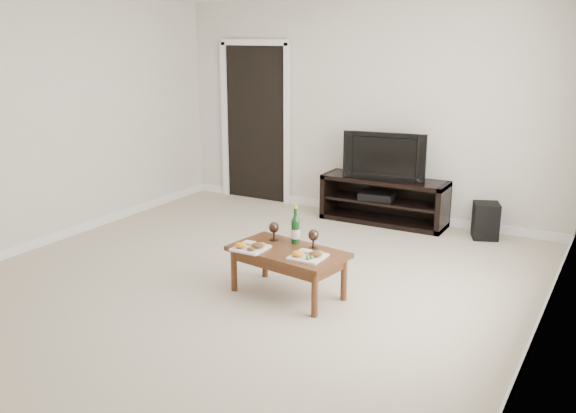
# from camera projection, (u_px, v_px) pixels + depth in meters

# --- Properties ---
(floor) EXTENTS (5.50, 5.50, 0.00)m
(floor) POSITION_uv_depth(u_px,v_px,m) (242.00, 286.00, 5.82)
(floor) COLOR beige
(floor) RESTS_ON ground
(back_wall) EXTENTS (5.00, 0.04, 2.60)m
(back_wall) POSITION_uv_depth(u_px,v_px,m) (365.00, 110.00, 7.81)
(back_wall) COLOR beige
(back_wall) RESTS_ON ground
(doorway) EXTENTS (0.90, 0.02, 2.05)m
(doorway) POSITION_uv_depth(u_px,v_px,m) (256.00, 124.00, 8.58)
(doorway) COLOR black
(doorway) RESTS_ON ground
(media_console) EXTENTS (1.50, 0.45, 0.55)m
(media_console) POSITION_uv_depth(u_px,v_px,m) (384.00, 200.00, 7.66)
(media_console) COLOR black
(media_console) RESTS_ON ground
(television) EXTENTS (0.98, 0.28, 0.56)m
(television) POSITION_uv_depth(u_px,v_px,m) (386.00, 155.00, 7.52)
(television) COLOR black
(television) RESTS_ON media_console
(av_receiver) EXTENTS (0.44, 0.36, 0.08)m
(av_receiver) POSITION_uv_depth(u_px,v_px,m) (377.00, 196.00, 7.68)
(av_receiver) COLOR black
(av_receiver) RESTS_ON media_console
(subwoofer) EXTENTS (0.35, 0.35, 0.41)m
(subwoofer) POSITION_uv_depth(u_px,v_px,m) (486.00, 221.00, 7.10)
(subwoofer) COLOR black
(subwoofer) RESTS_ON ground
(coffee_table) EXTENTS (1.07, 0.69, 0.42)m
(coffee_table) POSITION_uv_depth(u_px,v_px,m) (288.00, 273.00, 5.56)
(coffee_table) COLOR #572E18
(coffee_table) RESTS_ON ground
(plate_left) EXTENTS (0.27, 0.27, 0.07)m
(plate_left) POSITION_uv_depth(u_px,v_px,m) (250.00, 245.00, 5.51)
(plate_left) COLOR white
(plate_left) RESTS_ON coffee_table
(plate_right) EXTENTS (0.27, 0.27, 0.07)m
(plate_right) POSITION_uv_depth(u_px,v_px,m) (308.00, 254.00, 5.30)
(plate_right) COLOR white
(plate_right) RESTS_ON coffee_table
(wine_bottle) EXTENTS (0.07, 0.07, 0.35)m
(wine_bottle) POSITION_uv_depth(u_px,v_px,m) (295.00, 224.00, 5.63)
(wine_bottle) COLOR #0F3915
(wine_bottle) RESTS_ON coffee_table
(goblet_left) EXTENTS (0.09, 0.09, 0.17)m
(goblet_left) POSITION_uv_depth(u_px,v_px,m) (274.00, 231.00, 5.73)
(goblet_left) COLOR #35251C
(goblet_left) RESTS_ON coffee_table
(goblet_right) EXTENTS (0.09, 0.09, 0.17)m
(goblet_right) POSITION_uv_depth(u_px,v_px,m) (313.00, 239.00, 5.52)
(goblet_right) COLOR #35251C
(goblet_right) RESTS_ON coffee_table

